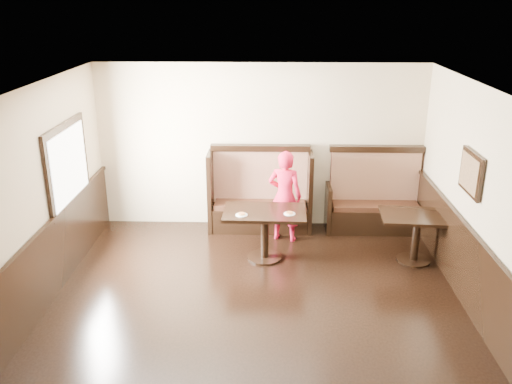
{
  "coord_description": "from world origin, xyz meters",
  "views": [
    {
      "loc": [
        0.17,
        -5.37,
        3.82
      ],
      "look_at": [
        -0.04,
        2.35,
        1.0
      ],
      "focal_mm": 38.0,
      "sensor_mm": 36.0,
      "label": 1
    }
  ],
  "objects_px": {
    "table_neighbor": "(417,227)",
    "child": "(285,196)",
    "booth_main": "(260,199)",
    "booth_neighbor": "(374,203)",
    "table_main": "(265,222)"
  },
  "relations": [
    {
      "from": "table_neighbor",
      "to": "child",
      "type": "distance_m",
      "value": 2.1
    },
    {
      "from": "table_main",
      "to": "child",
      "type": "distance_m",
      "value": 0.79
    },
    {
      "from": "table_main",
      "to": "child",
      "type": "bearing_deg",
      "value": 67.1
    },
    {
      "from": "booth_main",
      "to": "booth_neighbor",
      "type": "xyz_separation_m",
      "value": [
        1.95,
        -0.0,
        -0.05
      ]
    },
    {
      "from": "table_neighbor",
      "to": "child",
      "type": "height_order",
      "value": "child"
    },
    {
      "from": "booth_main",
      "to": "booth_neighbor",
      "type": "height_order",
      "value": "same"
    },
    {
      "from": "booth_main",
      "to": "booth_neighbor",
      "type": "bearing_deg",
      "value": -0.05
    },
    {
      "from": "booth_neighbor",
      "to": "table_main",
      "type": "xyz_separation_m",
      "value": [
        -1.86,
        -1.17,
        0.12
      ]
    },
    {
      "from": "booth_main",
      "to": "table_neighbor",
      "type": "relative_size",
      "value": 1.55
    },
    {
      "from": "booth_main",
      "to": "child",
      "type": "height_order",
      "value": "child"
    },
    {
      "from": "table_main",
      "to": "child",
      "type": "relative_size",
      "value": 0.82
    },
    {
      "from": "booth_main",
      "to": "child",
      "type": "xyz_separation_m",
      "value": [
        0.41,
        -0.47,
        0.23
      ]
    },
    {
      "from": "booth_neighbor",
      "to": "table_neighbor",
      "type": "bearing_deg",
      "value": -70.89
    },
    {
      "from": "table_main",
      "to": "table_neighbor",
      "type": "relative_size",
      "value": 1.1
    },
    {
      "from": "table_neighbor",
      "to": "booth_main",
      "type": "bearing_deg",
      "value": 156.75
    }
  ]
}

